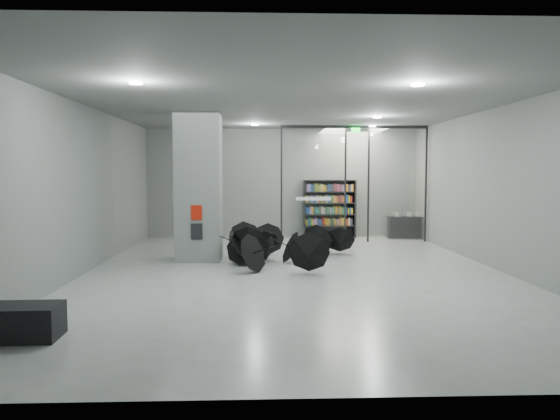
{
  "coord_description": "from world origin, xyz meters",
  "views": [
    {
      "loc": [
        -0.82,
        -12.38,
        2.4
      ],
      "look_at": [
        -0.3,
        1.5,
        1.4
      ],
      "focal_mm": 33.58,
      "sensor_mm": 36.0,
      "label": 1
    }
  ],
  "objects_px": {
    "bench": "(5,322)",
    "umbrella_cluster": "(271,250)",
    "bookshelf": "(329,209)",
    "shop_counter": "(406,227)",
    "column": "(199,187)"
  },
  "relations": [
    {
      "from": "bench",
      "to": "umbrella_cluster",
      "type": "bearing_deg",
      "value": 56.56
    },
    {
      "from": "bench",
      "to": "shop_counter",
      "type": "height_order",
      "value": "shop_counter"
    },
    {
      "from": "bookshelf",
      "to": "umbrella_cluster",
      "type": "distance_m",
      "value": 5.7
    },
    {
      "from": "column",
      "to": "umbrella_cluster",
      "type": "relative_size",
      "value": 0.95
    },
    {
      "from": "column",
      "to": "bookshelf",
      "type": "distance_m",
      "value": 6.42
    },
    {
      "from": "bookshelf",
      "to": "shop_counter",
      "type": "height_order",
      "value": "bookshelf"
    },
    {
      "from": "bench",
      "to": "umbrella_cluster",
      "type": "relative_size",
      "value": 0.37
    },
    {
      "from": "column",
      "to": "shop_counter",
      "type": "bearing_deg",
      "value": 31.84
    },
    {
      "from": "column",
      "to": "umbrella_cluster",
      "type": "bearing_deg",
      "value": -12.43
    },
    {
      "from": "column",
      "to": "shop_counter",
      "type": "height_order",
      "value": "column"
    },
    {
      "from": "shop_counter",
      "to": "umbrella_cluster",
      "type": "relative_size",
      "value": 0.32
    },
    {
      "from": "column",
      "to": "umbrella_cluster",
      "type": "distance_m",
      "value": 2.62
    },
    {
      "from": "column",
      "to": "shop_counter",
      "type": "relative_size",
      "value": 2.97
    },
    {
      "from": "column",
      "to": "umbrella_cluster",
      "type": "xyz_separation_m",
      "value": [
        1.96,
        -0.43,
        -1.69
      ]
    },
    {
      "from": "bench",
      "to": "umbrella_cluster",
      "type": "distance_m",
      "value": 7.54
    }
  ]
}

